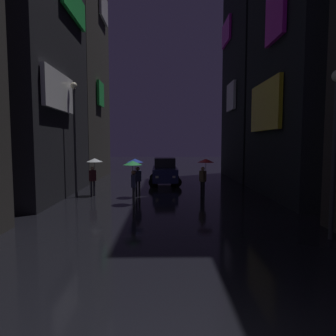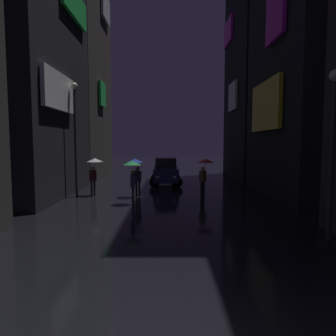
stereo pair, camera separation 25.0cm
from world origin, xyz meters
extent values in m
cube|color=black|center=(-7.50, 13.44, 10.28)|extent=(4.00, 8.89, 20.56)
cube|color=white|center=(-5.35, 11.75, 5.52)|extent=(0.20, 3.97, 1.84)
cube|color=#26E54C|center=(-5.35, 14.69, 10.95)|extent=(0.20, 4.20, 1.65)
cube|color=#33302D|center=(-7.50, 22.24, 10.48)|extent=(4.00, 8.48, 20.95)
cube|color=#26E54C|center=(-5.35, 21.61, 6.96)|extent=(0.20, 1.90, 1.96)
cube|color=white|center=(-5.35, 23.60, 14.59)|extent=(0.20, 2.86, 2.18)
cube|color=yellow|center=(5.35, 13.15, 4.98)|extent=(0.20, 4.39, 2.64)
cube|color=#F226D8|center=(5.35, 11.99, 9.65)|extent=(0.20, 2.37, 3.18)
cube|color=black|center=(7.50, 22.08, 12.43)|extent=(4.00, 8.16, 24.85)
cube|color=white|center=(5.35, 21.54, 6.76)|extent=(0.20, 2.54, 2.24)
cube|color=#F226D8|center=(5.35, 23.83, 12.68)|extent=(0.20, 3.08, 2.00)
cylinder|color=black|center=(-1.56, 13.28, 0.42)|extent=(0.12, 0.12, 0.85)
cylinder|color=black|center=(-1.72, 13.19, 0.42)|extent=(0.12, 0.12, 0.85)
cube|color=#333859|center=(-1.64, 13.23, 1.15)|extent=(0.40, 0.36, 0.60)
sphere|color=#9E7051|center=(-1.64, 13.23, 1.56)|extent=(0.22, 0.22, 0.22)
cylinder|color=#333859|center=(-1.77, 13.10, 1.20)|extent=(0.09, 0.09, 0.50)
cylinder|color=slate|center=(-1.77, 13.10, 1.53)|extent=(0.02, 0.02, 0.77)
cone|color=#263FB2|center=(-1.77, 13.10, 2.02)|extent=(0.90, 0.90, 0.20)
cylinder|color=#2D2D38|center=(-4.26, 13.35, 0.42)|extent=(0.12, 0.12, 0.85)
cylinder|color=#2D2D38|center=(-4.13, 13.48, 0.42)|extent=(0.12, 0.12, 0.85)
cube|color=#4C1E23|center=(-4.19, 13.41, 1.15)|extent=(0.40, 0.39, 0.60)
sphere|color=tan|center=(-4.19, 13.41, 1.56)|extent=(0.22, 0.22, 0.22)
cylinder|color=#4C1E23|center=(-4.09, 13.57, 1.20)|extent=(0.09, 0.09, 0.50)
cylinder|color=slate|center=(-4.09, 13.57, 1.53)|extent=(0.02, 0.02, 0.77)
cone|color=silver|center=(-4.09, 13.57, 2.02)|extent=(0.90, 0.90, 0.20)
cylinder|color=#2D2D38|center=(-1.65, 10.95, 0.42)|extent=(0.12, 0.12, 0.85)
cylinder|color=#2D2D38|center=(-1.66, 11.13, 0.42)|extent=(0.12, 0.12, 0.85)
cube|color=#333859|center=(-1.65, 11.04, 1.15)|extent=(0.23, 0.35, 0.60)
sphere|color=#9E7051|center=(-1.65, 11.04, 1.56)|extent=(0.22, 0.22, 0.22)
cylinder|color=#333859|center=(-1.71, 11.22, 1.20)|extent=(0.09, 0.09, 0.50)
cylinder|color=slate|center=(-1.71, 11.22, 1.53)|extent=(0.02, 0.02, 0.77)
cone|color=green|center=(-1.71, 11.22, 2.02)|extent=(0.90, 0.90, 0.20)
cylinder|color=black|center=(1.91, 13.14, 0.42)|extent=(0.12, 0.12, 0.85)
cylinder|color=black|center=(2.01, 13.00, 0.42)|extent=(0.12, 0.12, 0.85)
cube|color=brown|center=(1.96, 13.07, 1.15)|extent=(0.38, 0.40, 0.60)
sphere|color=tan|center=(1.96, 13.07, 1.56)|extent=(0.22, 0.22, 0.22)
cylinder|color=brown|center=(2.11, 12.95, 1.20)|extent=(0.09, 0.09, 0.50)
cylinder|color=slate|center=(2.11, 12.95, 1.53)|extent=(0.02, 0.02, 0.77)
cone|color=red|center=(2.11, 12.95, 2.02)|extent=(0.90, 0.90, 0.20)
cube|color=navy|center=(-0.12, 18.10, 0.77)|extent=(1.77, 4.13, 0.90)
cube|color=black|center=(-0.12, 18.10, 1.57)|extent=(1.48, 1.87, 0.70)
cylinder|color=black|center=(0.71, 16.78, 0.32)|extent=(0.64, 0.23, 0.64)
cylinder|color=black|center=(-0.90, 16.75, 0.32)|extent=(0.64, 0.23, 0.64)
cylinder|color=black|center=(0.67, 19.45, 0.32)|extent=(0.64, 0.23, 0.64)
cylinder|color=black|center=(-0.95, 19.42, 0.32)|extent=(0.64, 0.23, 0.64)
cube|color=white|center=(0.47, 16.04, 0.77)|extent=(0.20, 0.06, 0.14)
cube|color=white|center=(-0.63, 16.02, 0.77)|extent=(0.20, 0.06, 0.14)
cylinder|color=#2D2D33|center=(-5.00, 13.03, 2.93)|extent=(0.14, 0.14, 5.86)
sphere|color=#F9EFCC|center=(-5.00, 13.03, 6.04)|extent=(0.36, 0.36, 0.36)
cylinder|color=#2D2D33|center=(5.00, 5.71, 2.40)|extent=(0.14, 0.14, 4.80)
camera|label=1|loc=(-0.20, -3.32, 2.99)|focal=32.00mm
camera|label=2|loc=(0.05, -3.32, 2.99)|focal=32.00mm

